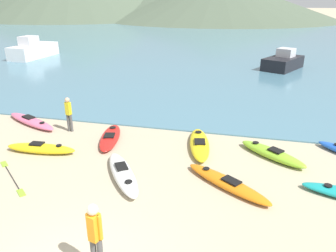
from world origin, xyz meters
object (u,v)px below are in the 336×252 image
kayak_on_sand_7 (227,183)px  moored_boat_2 (283,62)px  person_near_waterline (69,112)px  person_near_foreground (95,235)px  kayak_on_sand_4 (31,121)px  loose_paddle (12,177)px  kayak_on_sand_9 (41,148)px  kayak_on_sand_1 (199,144)px  kayak_on_sand_5 (123,173)px  kayak_on_sand_0 (110,137)px  moored_boat_0 (33,50)px  kayak_on_sand_3 (272,153)px

kayak_on_sand_7 → moored_boat_2: moored_boat_2 is taller
person_near_waterline → person_near_foreground: bearing=-56.7°
kayak_on_sand_4 → loose_paddle: bearing=-61.8°
kayak_on_sand_9 → person_near_waterline: person_near_waterline is taller
kayak_on_sand_1 → kayak_on_sand_5: 3.66m
kayak_on_sand_7 → loose_paddle: kayak_on_sand_7 is taller
kayak_on_sand_4 → kayak_on_sand_9: bearing=-48.9°
moored_boat_2 → loose_paddle: size_ratio=1.99×
kayak_on_sand_0 → kayak_on_sand_1: 3.79m
kayak_on_sand_4 → loose_paddle: kayak_on_sand_4 is taller
person_near_waterline → moored_boat_0: 21.03m
kayak_on_sand_7 → kayak_on_sand_9: 7.27m
kayak_on_sand_9 → moored_boat_2: 21.39m
kayak_on_sand_7 → person_near_waterline: 7.88m
person_near_waterline → kayak_on_sand_3: bearing=-3.7°
kayak_on_sand_3 → kayak_on_sand_9: size_ratio=0.93×
kayak_on_sand_7 → moored_boat_0: 28.19m
kayak_on_sand_4 → person_near_waterline: person_near_waterline is taller
person_near_waterline → moored_boat_0: moored_boat_0 is taller
kayak_on_sand_1 → kayak_on_sand_5: bearing=-125.7°
kayak_on_sand_3 → moored_boat_0: bearing=142.3°
kayak_on_sand_1 → loose_paddle: 6.94m
person_near_waterline → kayak_on_sand_5: bearing=-41.1°
kayak_on_sand_9 → kayak_on_sand_4: bearing=131.1°
kayak_on_sand_1 → kayak_on_sand_4: size_ratio=0.92×
kayak_on_sand_1 → kayak_on_sand_5: size_ratio=1.08×
moored_boat_2 → kayak_on_sand_7: bearing=-99.1°
kayak_on_sand_5 → person_near_waterline: size_ratio=1.87×
person_near_foreground → person_near_waterline: size_ratio=1.10×
kayak_on_sand_4 → loose_paddle: 5.15m
kayak_on_sand_4 → kayak_on_sand_3: bearing=-4.7°
kayak_on_sand_3 → moored_boat_0: moored_boat_0 is taller
kayak_on_sand_7 → person_near_waterline: bearing=157.2°
kayak_on_sand_0 → kayak_on_sand_7: bearing=-26.5°
loose_paddle → moored_boat_0: bearing=123.0°
kayak_on_sand_3 → kayak_on_sand_9: 8.89m
kayak_on_sand_0 → loose_paddle: bearing=-118.2°
kayak_on_sand_1 → moored_boat_2: moored_boat_2 is taller
kayak_on_sand_3 → moored_boat_0: size_ratio=0.48×
kayak_on_sand_1 → person_near_foreground: (-1.20, -6.88, 0.84)m
kayak_on_sand_4 → moored_boat_2: moored_boat_2 is taller
person_near_waterline → moored_boat_0: size_ratio=0.29×
kayak_on_sand_3 → loose_paddle: (-8.57, -3.62, -0.16)m
kayak_on_sand_0 → kayak_on_sand_3: (6.59, -0.06, 0.04)m
moored_boat_2 → loose_paddle: (-10.19, -20.64, -0.62)m
kayak_on_sand_9 → kayak_on_sand_3: bearing=11.0°
kayak_on_sand_4 → person_near_waterline: bearing=-8.7°
kayak_on_sand_3 → person_near_waterline: person_near_waterline is taller
kayak_on_sand_9 → person_near_foreground: 6.90m
kayak_on_sand_5 → moored_boat_0: moored_boat_0 is taller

